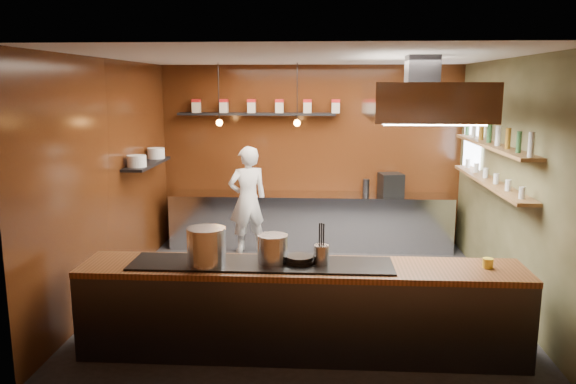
# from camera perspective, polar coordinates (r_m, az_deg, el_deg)

# --- Properties ---
(floor) EXTENTS (5.00, 5.00, 0.00)m
(floor) POSITION_cam_1_polar(r_m,az_deg,el_deg) (7.41, 1.83, -10.34)
(floor) COLOR black
(floor) RESTS_ON ground
(back_wall) EXTENTS (5.00, 0.00, 5.00)m
(back_wall) POSITION_cam_1_polar(r_m,az_deg,el_deg) (9.48, 2.35, 3.71)
(back_wall) COLOR #3B160A
(back_wall) RESTS_ON ground
(left_wall) EXTENTS (0.00, 5.00, 5.00)m
(left_wall) POSITION_cam_1_polar(r_m,az_deg,el_deg) (7.50, -17.55, 1.32)
(left_wall) COLOR #3B160A
(left_wall) RESTS_ON ground
(right_wall) EXTENTS (0.00, 5.00, 5.00)m
(right_wall) POSITION_cam_1_polar(r_m,az_deg,el_deg) (7.37, 21.72, 0.89)
(right_wall) COLOR #404125
(right_wall) RESTS_ON ground
(ceiling) EXTENTS (5.00, 5.00, 0.00)m
(ceiling) POSITION_cam_1_polar(r_m,az_deg,el_deg) (6.91, 1.98, 13.53)
(ceiling) COLOR silver
(ceiling) RESTS_ON back_wall
(window_pane) EXTENTS (0.00, 1.00, 1.00)m
(window_pane) POSITION_cam_1_polar(r_m,az_deg,el_deg) (8.93, 18.25, 5.32)
(window_pane) COLOR white
(window_pane) RESTS_ON right_wall
(prep_counter) EXTENTS (4.60, 0.65, 0.90)m
(prep_counter) POSITION_cam_1_polar(r_m,az_deg,el_deg) (9.35, 2.26, -2.94)
(prep_counter) COLOR silver
(prep_counter) RESTS_ON floor
(pass_counter) EXTENTS (4.40, 0.72, 0.94)m
(pass_counter) POSITION_cam_1_polar(r_m,az_deg,el_deg) (5.75, 1.32, -11.77)
(pass_counter) COLOR #38383D
(pass_counter) RESTS_ON floor
(tin_shelf) EXTENTS (2.60, 0.26, 0.04)m
(tin_shelf) POSITION_cam_1_polar(r_m,az_deg,el_deg) (9.34, -3.22, 7.91)
(tin_shelf) COLOR black
(tin_shelf) RESTS_ON back_wall
(plate_shelf) EXTENTS (0.30, 1.40, 0.04)m
(plate_shelf) POSITION_cam_1_polar(r_m,az_deg,el_deg) (8.38, -14.12, 2.80)
(plate_shelf) COLOR black
(plate_shelf) RESTS_ON left_wall
(bottle_shelf_upper) EXTENTS (0.26, 2.80, 0.04)m
(bottle_shelf_upper) POSITION_cam_1_polar(r_m,az_deg,el_deg) (7.55, 20.09, 4.45)
(bottle_shelf_upper) COLOR brown
(bottle_shelf_upper) RESTS_ON right_wall
(bottle_shelf_lower) EXTENTS (0.26, 2.80, 0.04)m
(bottle_shelf_lower) POSITION_cam_1_polar(r_m,az_deg,el_deg) (7.62, 19.86, 0.93)
(bottle_shelf_lower) COLOR brown
(bottle_shelf_lower) RESTS_ON right_wall
(extractor_hood) EXTENTS (1.20, 2.00, 0.72)m
(extractor_hood) POSITION_cam_1_polar(r_m,az_deg,el_deg) (6.60, 13.36, 9.08)
(extractor_hood) COLOR #38383D
(extractor_hood) RESTS_ON ceiling
(pendant_left) EXTENTS (0.10, 0.10, 0.95)m
(pendant_left) POSITION_cam_1_polar(r_m,az_deg,el_deg) (8.77, -7.00, 7.34)
(pendant_left) COLOR black
(pendant_left) RESTS_ON ceiling
(pendant_right) EXTENTS (0.10, 0.10, 0.95)m
(pendant_right) POSITION_cam_1_polar(r_m,az_deg,el_deg) (8.63, 0.93, 7.36)
(pendant_right) COLOR black
(pendant_right) RESTS_ON ceiling
(storage_tins) EXTENTS (2.43, 0.13, 0.22)m
(storage_tins) POSITION_cam_1_polar(r_m,az_deg,el_deg) (9.32, -2.30, 8.72)
(storage_tins) COLOR #BFB49F
(storage_tins) RESTS_ON tin_shelf
(plate_stacks) EXTENTS (0.26, 1.16, 0.16)m
(plate_stacks) POSITION_cam_1_polar(r_m,az_deg,el_deg) (8.36, -14.15, 3.47)
(plate_stacks) COLOR silver
(plate_stacks) RESTS_ON plate_shelf
(bottles) EXTENTS (0.06, 2.66, 0.24)m
(bottles) POSITION_cam_1_polar(r_m,az_deg,el_deg) (7.54, 20.16, 5.50)
(bottles) COLOR silver
(bottles) RESTS_ON bottle_shelf_upper
(wine_glasses) EXTENTS (0.07, 2.37, 0.13)m
(wine_glasses) POSITION_cam_1_polar(r_m,az_deg,el_deg) (7.60, 19.90, 1.56)
(wine_glasses) COLOR silver
(wine_glasses) RESTS_ON bottle_shelf_lower
(stockpot_large) EXTENTS (0.47, 0.47, 0.37)m
(stockpot_large) POSITION_cam_1_polar(r_m,az_deg,el_deg) (5.56, -8.28, -5.47)
(stockpot_large) COLOR silver
(stockpot_large) RESTS_ON pass_counter
(stockpot_small) EXTENTS (0.38, 0.38, 0.28)m
(stockpot_small) POSITION_cam_1_polar(r_m,az_deg,el_deg) (5.57, -1.55, -5.79)
(stockpot_small) COLOR #B9BCC1
(stockpot_small) RESTS_ON pass_counter
(utensil_crock) EXTENTS (0.18, 0.18, 0.20)m
(utensil_crock) POSITION_cam_1_polar(r_m,az_deg,el_deg) (5.54, 3.41, -6.38)
(utensil_crock) COLOR #B1B3B8
(utensil_crock) RESTS_ON pass_counter
(frying_pan) EXTENTS (0.43, 0.29, 0.07)m
(frying_pan) POSITION_cam_1_polar(r_m,az_deg,el_deg) (5.60, 1.24, -6.86)
(frying_pan) COLOR black
(frying_pan) RESTS_ON pass_counter
(butter_jar) EXTENTS (0.13, 0.13, 0.09)m
(butter_jar) POSITION_cam_1_polar(r_m,az_deg,el_deg) (5.85, 19.64, -6.81)
(butter_jar) COLOR gold
(butter_jar) RESTS_ON pass_counter
(espresso_machine) EXTENTS (0.42, 0.41, 0.36)m
(espresso_machine) POSITION_cam_1_polar(r_m,az_deg,el_deg) (9.31, 10.41, 0.79)
(espresso_machine) COLOR black
(espresso_machine) RESTS_ON prep_counter
(chef) EXTENTS (0.74, 0.63, 1.73)m
(chef) POSITION_cam_1_polar(r_m,az_deg,el_deg) (9.00, -4.11, -0.80)
(chef) COLOR silver
(chef) RESTS_ON floor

